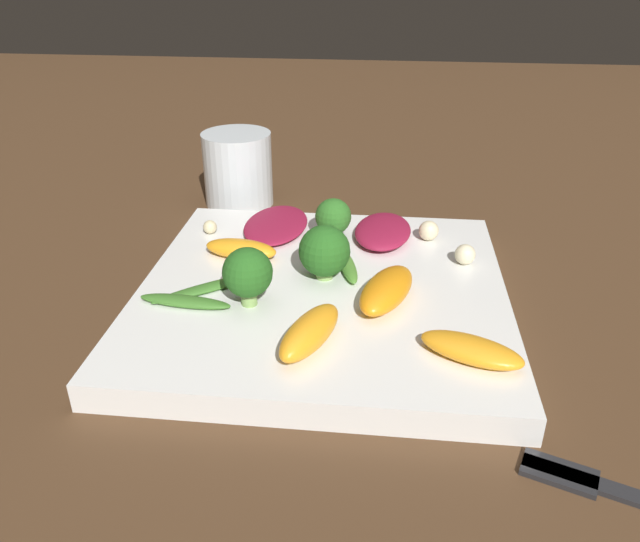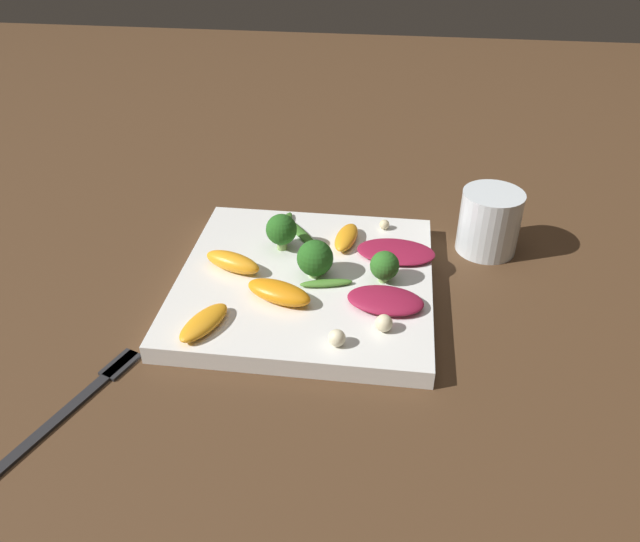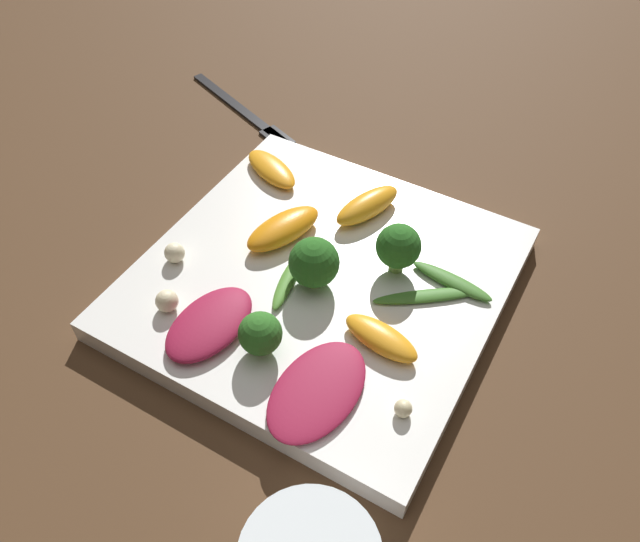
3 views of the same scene
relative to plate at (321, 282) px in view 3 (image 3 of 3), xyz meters
The scene contains 18 objects.
ground_plane 0.01m from the plate, ahead, with size 2.40×2.40×0.00m, color #4C331E.
plate is the anchor object (origin of this frame).
fork 0.28m from the plate, 137.22° to the left, with size 0.18×0.08×0.01m.
radicchio_leaf_0 0.11m from the plate, 116.06° to the right, with size 0.06×0.09×0.01m.
radicchio_leaf_1 0.12m from the plate, 61.48° to the right, with size 0.06×0.10×0.01m.
orange_segment_0 0.06m from the plate, 157.03° to the left, with size 0.06×0.08×0.02m.
orange_segment_1 0.09m from the plate, 86.75° to the left, with size 0.05×0.08×0.02m.
orange_segment_2 0.14m from the plate, 140.23° to the left, with size 0.08×0.05×0.01m.
orange_segment_3 0.09m from the plate, 28.15° to the right, with size 0.07×0.04×0.02m.
broccoli_floret_0 0.10m from the plate, 88.93° to the right, with size 0.03×0.03×0.04m.
broccoli_floret_1 0.04m from the plate, 96.73° to the right, with size 0.04×0.04×0.05m.
broccoli_floret_2 0.08m from the plate, 34.94° to the left, with size 0.04×0.04×0.05m.
arugula_sprig_0 0.11m from the plate, 23.67° to the left, with size 0.07×0.02×0.01m.
arugula_sprig_1 0.09m from the plate, 12.71° to the left, with size 0.08×0.07×0.01m.
arugula_sprig_2 0.04m from the plate, 124.61° to the right, with size 0.03×0.06×0.01m.
macadamia_nut_0 0.13m from the plate, 157.26° to the right, with size 0.02×0.02×0.02m.
macadamia_nut_1 0.15m from the plate, 36.71° to the right, with size 0.01×0.01×0.01m.
macadamia_nut_2 0.13m from the plate, 133.04° to the right, with size 0.02×0.02×0.02m.
Camera 3 is at (0.18, -0.31, 0.42)m, focal length 35.00 mm.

